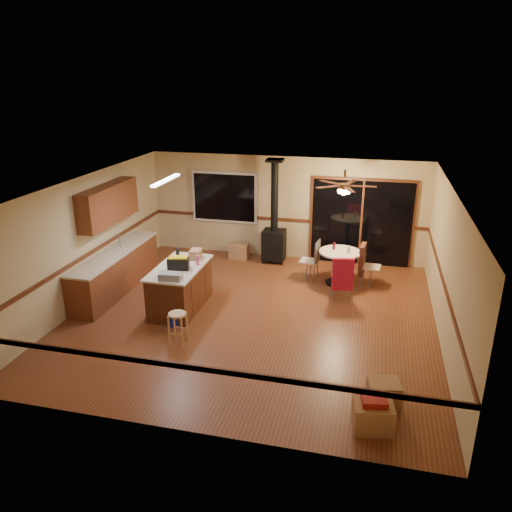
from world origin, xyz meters
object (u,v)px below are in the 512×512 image
(blue_bucket, at_px, (175,319))
(box_corner_a, at_px, (373,416))
(toolbox_black, at_px, (178,264))
(chair_near, at_px, (343,274))
(toolbox_grey, at_px, (170,276))
(box_under_window, at_px, (239,251))
(wood_stove, at_px, (274,234))
(box_corner_b, at_px, (384,393))
(dining_table, at_px, (340,262))
(kitchen_island, at_px, (180,287))
(chair_right, at_px, (363,260))
(bar_stool, at_px, (178,328))
(chair_left, at_px, (314,256))

(blue_bucket, xyz_separation_m, box_corner_a, (3.72, -2.13, 0.09))
(toolbox_black, height_order, chair_near, toolbox_black)
(toolbox_grey, height_order, toolbox_black, toolbox_black)
(box_under_window, bearing_deg, wood_stove, -3.10)
(toolbox_black, bearing_deg, box_under_window, 84.02)
(box_corner_a, bearing_deg, box_corner_b, 76.26)
(toolbox_black, xyz_separation_m, box_under_window, (0.34, 3.22, -0.82))
(blue_bucket, distance_m, dining_table, 3.98)
(dining_table, bearing_deg, kitchen_island, -146.23)
(toolbox_black, height_order, box_corner_b, toolbox_black)
(toolbox_grey, bearing_deg, toolbox_black, 95.03)
(wood_stove, xyz_separation_m, toolbox_grey, (-1.21, -3.69, 0.24))
(toolbox_grey, xyz_separation_m, chair_near, (3.06, 1.78, -0.37))
(wood_stove, height_order, toolbox_black, wood_stove)
(wood_stove, bearing_deg, chair_right, -23.33)
(chair_near, height_order, box_corner_a, chair_near)
(toolbox_grey, bearing_deg, chair_right, 38.36)
(toolbox_grey, relative_size, box_corner_b, 0.93)
(wood_stove, distance_m, bar_stool, 4.45)
(blue_bucket, relative_size, chair_left, 0.52)
(toolbox_black, xyz_separation_m, chair_left, (2.38, 2.22, -0.43))
(dining_table, height_order, chair_near, chair_near)
(kitchen_island, xyz_separation_m, toolbox_black, (0.04, -0.12, 0.56))
(blue_bucket, xyz_separation_m, box_corner_b, (3.86, -1.56, 0.07))
(chair_near, xyz_separation_m, box_corner_a, (0.73, -3.99, -0.40))
(chair_right, height_order, box_corner_a, chair_right)
(box_corner_b, bearing_deg, blue_bucket, 158.05)
(chair_left, bearing_deg, wood_stove, 139.83)
(toolbox_grey, distance_m, bar_stool, 1.02)
(toolbox_black, relative_size, box_corner_b, 0.93)
(blue_bucket, height_order, chair_right, chair_right)
(dining_table, xyz_separation_m, box_under_window, (-2.64, 1.08, -0.34))
(kitchen_island, bearing_deg, chair_right, 30.54)
(chair_near, height_order, box_under_window, chair_near)
(dining_table, xyz_separation_m, chair_right, (0.52, 0.07, 0.06))
(box_under_window, bearing_deg, toolbox_black, -95.98)
(box_corner_b, bearing_deg, toolbox_black, 151.58)
(bar_stool, distance_m, blue_bucket, 0.69)
(chair_left, xyz_separation_m, chair_right, (1.11, -0.02, 0.01))
(box_corner_a, bearing_deg, chair_left, 106.35)
(chair_left, relative_size, box_corner_a, 0.99)
(dining_table, height_order, box_corner_b, dining_table)
(bar_stool, bearing_deg, toolbox_grey, 119.89)
(chair_near, bearing_deg, toolbox_black, -158.00)
(chair_left, relative_size, chair_near, 0.74)
(toolbox_black, distance_m, box_under_window, 3.34)
(bar_stool, bearing_deg, blue_bucket, 117.74)
(chair_near, distance_m, box_corner_a, 4.07)
(toolbox_black, distance_m, bar_stool, 1.45)
(wood_stove, xyz_separation_m, blue_bucket, (-1.14, -3.76, -0.62))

